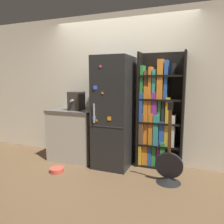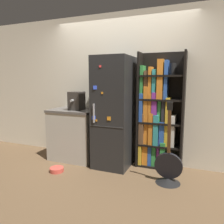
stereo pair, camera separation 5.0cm
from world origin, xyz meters
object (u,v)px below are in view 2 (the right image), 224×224
Objects in this scene: refrigerator at (114,112)px; guitar at (168,172)px; espresso_machine at (77,101)px; pet_bowl at (57,169)px; bookshelf at (157,117)px.

refrigerator reaches higher than guitar.
espresso_machine reaches higher than pet_bowl.
espresso_machine is 0.28× the size of guitar.
pet_bowl is at bearing -92.97° from espresso_machine.
bookshelf is 1.42m from espresso_machine.
bookshelf is 5.86× the size of espresso_machine.
espresso_machine is at bearing -171.14° from bookshelf.
guitar is (0.28, -0.55, -0.68)m from bookshelf.
refrigerator is 1.26m from guitar.
guitar reaches higher than pet_bowl.
bookshelf is 1.83m from pet_bowl.
bookshelf is at bearing 29.95° from pet_bowl.
espresso_machine is at bearing -178.94° from refrigerator.
guitar is (0.96, -0.34, -0.74)m from refrigerator.
guitar is (1.66, -0.33, -0.91)m from espresso_machine.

